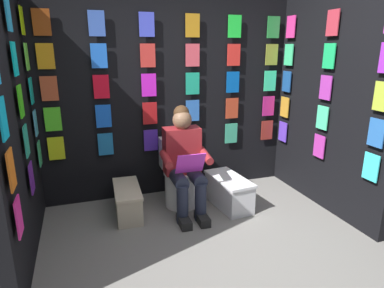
# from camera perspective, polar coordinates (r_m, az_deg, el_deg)

# --- Properties ---
(ground_plane) EXTENTS (30.00, 30.00, 0.00)m
(ground_plane) POSITION_cam_1_polar(r_m,az_deg,el_deg) (2.93, 6.80, -21.55)
(ground_plane) COLOR gray
(display_wall_back) EXTENTS (3.16, 0.14, 2.37)m
(display_wall_back) POSITION_cam_1_polar(r_m,az_deg,el_deg) (4.12, -3.84, 7.70)
(display_wall_back) COLOR black
(display_wall_back) RESTS_ON ground
(display_wall_left) EXTENTS (0.14, 1.81, 2.37)m
(display_wall_left) POSITION_cam_1_polar(r_m,az_deg,el_deg) (4.02, 22.50, 6.31)
(display_wall_left) COLOR black
(display_wall_left) RESTS_ON ground
(display_wall_right) EXTENTS (0.14, 1.81, 2.37)m
(display_wall_right) POSITION_cam_1_polar(r_m,az_deg,el_deg) (3.09, -28.31, 2.98)
(display_wall_right) COLOR black
(display_wall_right) RESTS_ON ground
(toilet) EXTENTS (0.41, 0.56, 0.77)m
(toilet) POSITION_cam_1_polar(r_m,az_deg,el_deg) (3.95, -2.15, -5.60)
(toilet) COLOR white
(toilet) RESTS_ON ground
(person_reading) EXTENTS (0.53, 0.69, 1.19)m
(person_reading) POSITION_cam_1_polar(r_m,az_deg,el_deg) (3.65, -1.26, -2.87)
(person_reading) COLOR maroon
(person_reading) RESTS_ON ground
(comic_longbox_near) EXTENTS (0.31, 0.67, 0.32)m
(comic_longbox_near) POSITION_cam_1_polar(r_m,az_deg,el_deg) (3.80, -10.94, -9.51)
(comic_longbox_near) COLOR beige
(comic_longbox_near) RESTS_ON ground
(comic_longbox_far) EXTENTS (0.38, 0.70, 0.35)m
(comic_longbox_far) POSITION_cam_1_polar(r_m,az_deg,el_deg) (3.94, 6.29, -8.07)
(comic_longbox_far) COLOR silver
(comic_longbox_far) RESTS_ON ground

